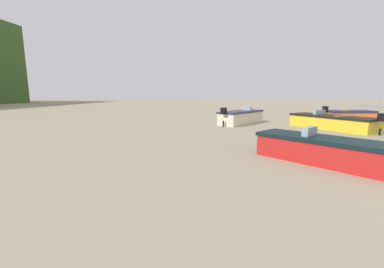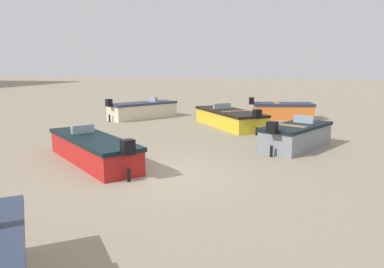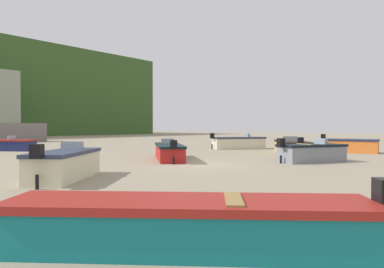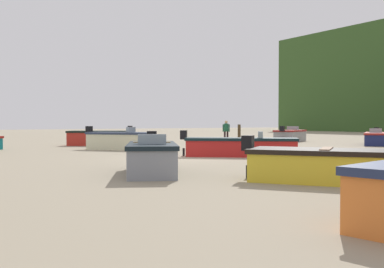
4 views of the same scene
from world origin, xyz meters
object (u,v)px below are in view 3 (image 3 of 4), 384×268
Objects in this scene: boat_teal_2 at (190,225)px; boat_cream_6 at (65,165)px; boat_grey_8 at (311,153)px; boat_cream_9 at (239,143)px; boat_orange_5 at (351,146)px; boat_navy_7 at (1,145)px; boat_red_4 at (169,152)px; boat_yellow_3 at (292,147)px.

boat_cream_6 reaches higher than boat_teal_2.
boat_grey_8 is 10.54m from boat_cream_9.
boat_orange_5 is 0.77× the size of boat_navy_7.
boat_red_4 is at bearing -122.15° from boat_grey_8.
boat_orange_5 is 19.34m from boat_cream_6.
boat_cream_9 is at bearing 171.06° from boat_grey_8.
boat_cream_6 is at bearing -20.51° from boat_orange_5.
boat_cream_6 is 1.03× the size of boat_grey_8.
boat_yellow_3 is 20.58m from boat_navy_7.
boat_orange_5 is at bearing 18.32° from boat_yellow_3.
boat_red_4 is 1.20× the size of boat_cream_6.
boat_cream_9 reaches higher than boat_grey_8.
boat_cream_6 is 11.73m from boat_grey_8.
boat_orange_5 is (21.57, 4.13, 0.09)m from boat_teal_2.
boat_teal_2 is at bearing -46.54° from boat_grey_8.
boat_yellow_3 reaches higher than boat_red_4.
boat_red_4 reaches higher than boat_teal_2.
boat_cream_9 is at bearing 103.91° from boat_navy_7.
boat_navy_7 is at bearing 143.03° from boat_red_4.
boat_orange_5 is 1.00× the size of boat_cream_6.
boat_red_4 is 14.41m from boat_navy_7.
boat_teal_2 is at bearing 40.70° from boat_navy_7.
boat_cream_9 is at bearing 52.87° from boat_red_4.
boat_cream_6 is (2.56, 7.71, 0.12)m from boat_teal_2.
boat_cream_9 is (19.96, 12.06, 0.10)m from boat_teal_2.
boat_orange_5 reaches higher than boat_navy_7.
boat_teal_2 is 23.32m from boat_cream_9.
boat_cream_6 is at bearing 41.69° from boat_navy_7.
boat_cream_6 is at bearing 34.70° from boat_teal_2.
boat_yellow_3 is at bearing -16.45° from boat_teal_2.
boat_grey_8 is (-4.50, -3.07, 0.04)m from boat_yellow_3.
boat_orange_5 reaches higher than boat_red_4.
boat_orange_5 is at bearing 47.14° from boat_cream_9.
boat_yellow_3 is 1.35× the size of boat_cream_6.
boat_teal_2 is 1.35× the size of boat_grey_8.
boat_grey_8 is at bearing 74.68° from boat_navy_7.
boat_orange_5 is 8.09m from boat_cream_9.
boat_red_4 is 1.20× the size of boat_orange_5.
boat_cream_9 is at bearing 125.65° from boat_yellow_3.
boat_orange_5 is at bearing 92.97° from boat_navy_7.
boat_grey_8 is at bearing -21.78° from boat_teal_2.
boat_cream_9 is (6.38, 8.39, 0.02)m from boat_grey_8.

